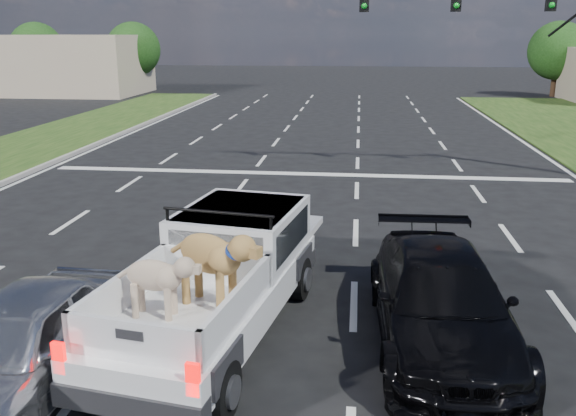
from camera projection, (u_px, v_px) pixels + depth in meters
name	position (u px, v px, depth m)	size (l,w,h in m)	color
ground	(253.00, 300.00, 10.63)	(160.00, 160.00, 0.00)	black
road_markings	(293.00, 201.00, 16.89)	(17.75, 60.00, 0.01)	silver
traffic_signal	(542.00, 25.00, 18.56)	(9.11, 0.31, 7.00)	black
building_left	(75.00, 65.00, 46.60)	(10.00, 8.00, 4.40)	tan
tree_far_b	(37.00, 49.00, 48.65)	(4.20, 4.20, 5.40)	#332114
tree_far_c	(133.00, 49.00, 47.77)	(4.20, 4.20, 5.40)	#332114
tree_far_d	(558.00, 51.00, 44.25)	(4.20, 4.20, 5.40)	#332114
pickup_truck	(219.00, 276.00, 9.24)	(2.68, 5.44, 1.95)	black
silver_sedan	(19.00, 345.00, 7.72)	(1.60, 3.97, 1.35)	silver
black_coupe	(441.00, 301.00, 8.96)	(1.92, 4.73, 1.37)	black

